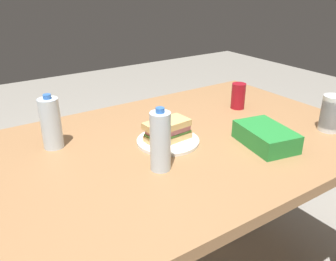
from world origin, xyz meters
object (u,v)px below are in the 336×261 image
object	(u,v)px
dining_table	(181,160)
chip_bag	(266,136)
plastic_cup_stack	(331,113)
sandwich	(168,130)
water_bottle_spare	(51,123)
paper_plate	(168,141)
soda_can_red	(238,96)
water_bottle_tall	(160,141)

from	to	relation	value
dining_table	chip_bag	world-z (taller)	chip_bag
plastic_cup_stack	sandwich	bearing A→B (deg)	-23.60
dining_table	chip_bag	size ratio (longest dim) A/B	6.60
water_bottle_spare	sandwich	bearing A→B (deg)	150.77
paper_plate	sandwich	distance (m)	0.05
sandwich	soda_can_red	xyz separation A→B (m)	(-0.49, -0.13, 0.01)
sandwich	water_bottle_tall	xyz separation A→B (m)	(0.13, 0.15, 0.05)
sandwich	dining_table	bearing A→B (deg)	172.82
sandwich	water_bottle_tall	bearing A→B (deg)	49.53
soda_can_red	chip_bag	xyz separation A→B (m)	(0.20, 0.35, -0.03)
soda_can_red	water_bottle_spare	distance (m)	0.87
chip_bag	sandwich	bearing A→B (deg)	-115.15
chip_bag	plastic_cup_stack	world-z (taller)	plastic_cup_stack
sandwich	water_bottle_spare	world-z (taller)	water_bottle_spare
water_bottle_tall	sandwich	bearing A→B (deg)	-130.47
paper_plate	water_bottle_tall	xyz separation A→B (m)	(0.13, 0.15, 0.10)
water_bottle_tall	water_bottle_spare	size ratio (longest dim) A/B	1.05
paper_plate	water_bottle_spare	world-z (taller)	water_bottle_spare
dining_table	paper_plate	world-z (taller)	paper_plate
plastic_cup_stack	water_bottle_spare	world-z (taller)	water_bottle_spare
plastic_cup_stack	water_bottle_spare	distance (m)	1.10
sandwich	water_bottle_spare	xyz separation A→B (m)	(0.37, -0.21, 0.04)
paper_plate	chip_bag	distance (m)	0.37
water_bottle_tall	chip_bag	bearing A→B (deg)	170.59
paper_plate	water_bottle_tall	bearing A→B (deg)	49.16
paper_plate	soda_can_red	size ratio (longest dim) A/B	1.96
dining_table	water_bottle_tall	size ratio (longest dim) A/B	7.05
soda_can_red	water_bottle_tall	bearing A→B (deg)	24.32
dining_table	sandwich	bearing A→B (deg)	-7.18
sandwich	soda_can_red	size ratio (longest dim) A/B	1.54
chip_bag	plastic_cup_stack	distance (m)	0.33
paper_plate	water_bottle_spare	size ratio (longest dim) A/B	1.16
water_bottle_tall	plastic_cup_stack	bearing A→B (deg)	170.75
dining_table	water_bottle_spare	size ratio (longest dim) A/B	7.39
water_bottle_spare	paper_plate	bearing A→B (deg)	151.26
water_bottle_tall	soda_can_red	bearing A→B (deg)	-155.68
soda_can_red	plastic_cup_stack	distance (m)	0.42
dining_table	paper_plate	bearing A→B (deg)	-9.81
chip_bag	water_bottle_spare	bearing A→B (deg)	-111.23
paper_plate	water_bottle_tall	distance (m)	0.22
dining_table	soda_can_red	xyz separation A→B (m)	(-0.43, -0.14, 0.15)
water_bottle_tall	water_bottle_spare	distance (m)	0.43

